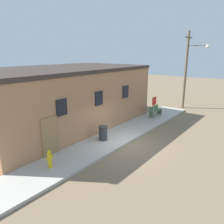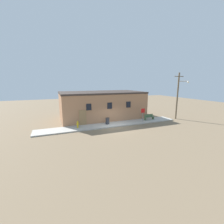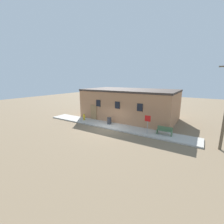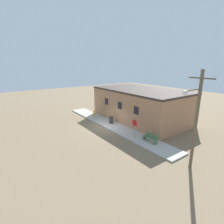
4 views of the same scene
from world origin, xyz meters
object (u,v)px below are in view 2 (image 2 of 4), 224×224
trash_bin (107,121)px  utility_pole (178,94)px  bench (149,117)px  stop_sign (143,113)px  fire_hydrant (78,124)px

trash_bin → utility_pole: size_ratio=0.12×
bench → trash_bin: (-6.88, 0.06, 0.03)m
bench → utility_pole: 5.90m
stop_sign → utility_pole: utility_pole is taller
fire_hydrant → trash_bin: 4.13m
bench → trash_bin: bearing=179.5°
trash_bin → stop_sign: bearing=-8.0°
trash_bin → utility_pole: utility_pole is taller
fire_hydrant → utility_pole: (15.72, -0.72, 3.43)m
fire_hydrant → trash_bin: bearing=2.6°
stop_sign → trash_bin: size_ratio=2.22×
stop_sign → bench: size_ratio=1.28×
stop_sign → trash_bin: 5.38m
trash_bin → utility_pole: (11.60, -0.91, 3.42)m
fire_hydrant → bench: fire_hydrant is taller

